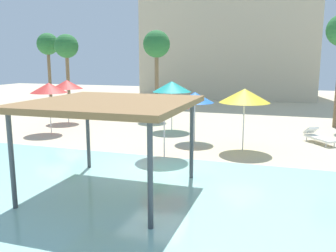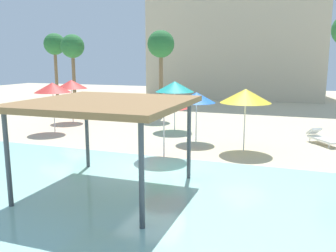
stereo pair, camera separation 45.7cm
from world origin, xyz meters
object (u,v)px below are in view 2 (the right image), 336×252
at_px(beach_umbrella_teal_4, 175,87).
at_px(beach_umbrella_red_5, 52,88).
at_px(beach_umbrella_red_3, 71,84).
at_px(palm_tree_3, 161,46).
at_px(lounge_chair_0, 321,137).
at_px(palm_tree_2, 73,48).
at_px(beach_umbrella_red_1, 164,101).
at_px(palm_tree_0, 55,46).
at_px(beach_umbrella_yellow_0, 246,96).
at_px(beach_umbrella_blue_2, 197,98).
at_px(shade_pavilion, 107,106).

relative_size(beach_umbrella_teal_4, beach_umbrella_red_5, 1.01).
bearing_deg(beach_umbrella_red_3, palm_tree_3, 36.33).
xyz_separation_m(lounge_chair_0, palm_tree_2, (-18.64, 6.45, 4.73)).
relative_size(beach_umbrella_red_1, palm_tree_2, 0.45).
height_order(beach_umbrella_red_1, palm_tree_0, palm_tree_0).
xyz_separation_m(beach_umbrella_teal_4, palm_tree_3, (-2.41, 4.12, 2.48)).
height_order(beach_umbrella_red_3, lounge_chair_0, beach_umbrella_red_3).
height_order(beach_umbrella_yellow_0, lounge_chair_0, beach_umbrella_yellow_0).
xyz_separation_m(beach_umbrella_blue_2, palm_tree_0, (-15.83, 10.08, 3.06)).
bearing_deg(palm_tree_0, shade_pavilion, -49.84).
relative_size(beach_umbrella_teal_4, palm_tree_0, 0.45).
distance_m(beach_umbrella_blue_2, palm_tree_2, 15.23).
height_order(shade_pavilion, beach_umbrella_blue_2, shade_pavilion).
distance_m(beach_umbrella_red_1, beach_umbrella_blue_2, 3.45).
distance_m(beach_umbrella_red_3, palm_tree_3, 6.70).
relative_size(shade_pavilion, beach_umbrella_red_5, 1.67).
bearing_deg(palm_tree_3, shade_pavilion, -75.72).
bearing_deg(beach_umbrella_yellow_0, palm_tree_2, 149.05).
xyz_separation_m(shade_pavilion, beach_umbrella_red_5, (-7.67, 7.50, -0.20)).
distance_m(beach_umbrella_blue_2, palm_tree_0, 19.01).
bearing_deg(beach_umbrella_yellow_0, beach_umbrella_red_5, 176.12).
bearing_deg(shade_pavilion, palm_tree_3, 104.28).
xyz_separation_m(beach_umbrella_red_1, beach_umbrella_red_3, (-8.94, 6.46, 0.07)).
relative_size(beach_umbrella_red_1, beach_umbrella_blue_2, 1.09).
height_order(beach_umbrella_teal_4, palm_tree_2, palm_tree_2).
xyz_separation_m(palm_tree_0, palm_tree_2, (3.21, -2.01, -0.27)).
bearing_deg(beach_umbrella_teal_4, lounge_chair_0, -7.00).
bearing_deg(beach_umbrella_teal_4, beach_umbrella_red_1, -75.68).
bearing_deg(palm_tree_2, beach_umbrella_yellow_0, -30.95).
height_order(beach_umbrella_red_1, beach_umbrella_teal_4, beach_umbrella_teal_4).
distance_m(shade_pavilion, palm_tree_3, 15.15).
xyz_separation_m(beach_umbrella_teal_4, palm_tree_0, (-13.80, 7.47, 2.75)).
height_order(beach_umbrella_yellow_0, palm_tree_2, palm_tree_2).
distance_m(beach_umbrella_yellow_0, palm_tree_2, 17.88).
distance_m(lounge_chair_0, palm_tree_3, 12.57).
bearing_deg(palm_tree_2, lounge_chair_0, -19.10).
relative_size(shade_pavilion, beach_umbrella_blue_2, 1.88).
bearing_deg(beach_umbrella_red_3, palm_tree_0, 132.27).
relative_size(beach_umbrella_red_1, beach_umbrella_red_5, 0.96).
xyz_separation_m(beach_umbrella_blue_2, beach_umbrella_red_5, (-8.41, -0.29, 0.30)).
height_order(beach_umbrella_red_5, palm_tree_3, palm_tree_3).
height_order(beach_umbrella_blue_2, beach_umbrella_red_5, beach_umbrella_red_5).
distance_m(beach_umbrella_yellow_0, palm_tree_0, 21.67).
relative_size(beach_umbrella_teal_4, palm_tree_3, 0.47).
bearing_deg(palm_tree_0, beach_umbrella_red_1, -41.34).
bearing_deg(beach_umbrella_yellow_0, beach_umbrella_red_1, -142.15).
distance_m(beach_umbrella_teal_4, palm_tree_0, 15.93).
height_order(beach_umbrella_red_1, beach_umbrella_red_5, beach_umbrella_red_5).
bearing_deg(beach_umbrella_blue_2, beach_umbrella_teal_4, 127.94).
height_order(beach_umbrella_yellow_0, beach_umbrella_red_3, beach_umbrella_yellow_0).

